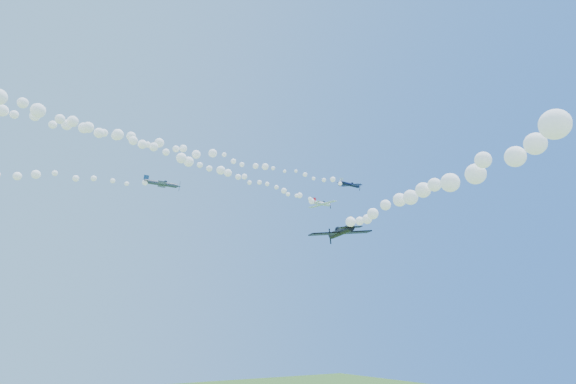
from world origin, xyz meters
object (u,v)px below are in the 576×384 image
plane_grey (162,184)px  plane_black (340,232)px  plane_white (322,204)px  plane_navy (350,185)px

plane_grey → plane_black: (11.59, -35.45, -13.30)m
plane_white → plane_grey: size_ratio=1.04×
plane_white → plane_grey: plane_white is taller
plane_black → plane_white: bearing=-17.6°
plane_grey → plane_black: bearing=-55.4°
plane_navy → plane_white: bearing=98.0°
plane_grey → plane_black: plane_grey is taller
plane_white → plane_grey: bearing=168.7°
plane_navy → plane_grey: size_ratio=0.93×
plane_white → plane_navy: plane_navy is taller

